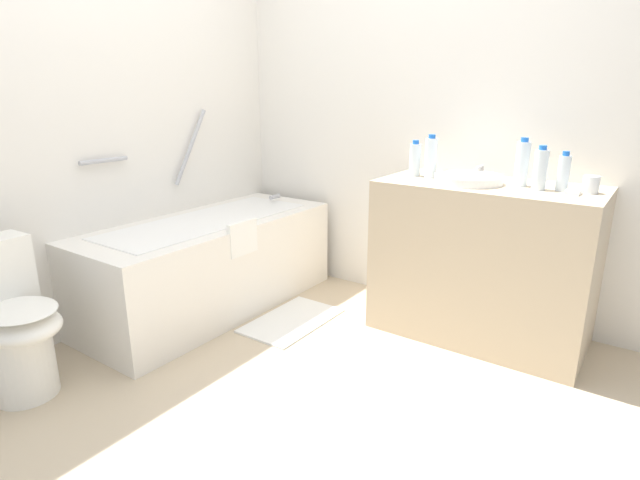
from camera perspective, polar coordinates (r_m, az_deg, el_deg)
The scene contains 16 objects.
ground_plane at distance 2.39m, azimuth -3.95°, elevation -17.99°, with size 3.92×3.92×0.00m, color #C1AD8E.
wall_back_tiled at distance 3.10m, azimuth -26.41°, elevation 13.79°, with size 3.32×0.10×2.59m, color silver.
wall_right_mirror at distance 3.28m, azimuth 12.98°, elevation 15.11°, with size 0.10×3.19×2.59m, color silver.
bathtub at distance 3.28m, azimuth -12.32°, elevation -2.36°, with size 1.67×0.68×1.24m.
toilet at distance 2.69m, azimuth -31.69°, elevation -7.97°, with size 0.37×0.52×0.73m.
vanity_counter at distance 2.95m, azimuth 17.88°, elevation -2.36°, with size 0.58×1.14×0.88m, color tan.
sink_basin at distance 2.83m, azimuth 16.42°, elevation 6.64°, with size 0.36×0.36×0.04m, color white.
sink_faucet at distance 3.02m, azimuth 17.74°, elevation 7.33°, with size 0.12×0.15×0.07m.
water_bottle_0 at distance 2.99m, azimuth 10.70°, elevation 8.96°, with size 0.07×0.07×0.21m.
water_bottle_1 at distance 2.77m, azimuth 25.85°, elevation 6.88°, with size 0.06×0.06×0.19m.
water_bottle_2 at distance 2.75m, azimuth 23.68°, elevation 7.35°, with size 0.07×0.07×0.22m.
water_bottle_3 at distance 2.95m, azimuth 12.43°, elevation 9.12°, with size 0.07×0.07×0.24m.
water_bottle_4 at distance 2.82m, azimuth 21.91°, elevation 8.04°, with size 0.07×0.07×0.25m.
drinking_glass_0 at distance 2.77m, azimuth 28.32°, elevation 5.55°, with size 0.08×0.08×0.08m, color white.
soap_dish at distance 2.71m, azimuth 26.74°, elevation 4.86°, with size 0.09×0.06×0.02m, color white.
bath_mat at distance 3.12m, azimuth -3.19°, elevation -9.08°, with size 0.62×0.37×0.01m, color white.
Camera 1 is at (-1.52, -1.26, 1.36)m, focal length 28.27 mm.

